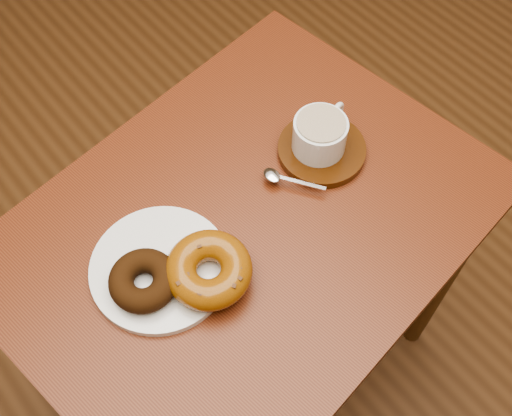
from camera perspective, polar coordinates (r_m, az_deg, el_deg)
ground at (r=1.74m, az=-0.13°, el=-9.35°), size 6.00×6.00×0.00m
cafe_table at (r=1.12m, az=-0.79°, el=-4.20°), size 0.85×0.68×0.73m
donut_plate at (r=0.98m, az=-8.52°, el=-5.31°), size 0.29×0.29×0.01m
donut_cinnamon at (r=0.95m, az=-9.98°, el=-6.37°), size 0.14×0.14×0.04m
donut_caramel at (r=0.94m, az=-4.22°, el=-5.49°), size 0.17×0.17×0.05m
saucer at (r=1.09m, az=5.85°, el=5.15°), size 0.20×0.20×0.02m
coffee_cup at (r=1.06m, az=5.74°, el=6.57°), size 0.12×0.09×0.06m
teaspoon at (r=1.04m, az=1.95°, el=2.80°), size 0.06×0.09×0.01m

